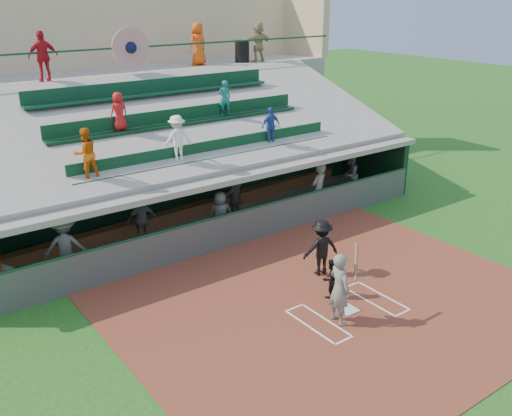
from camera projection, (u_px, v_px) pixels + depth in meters
ground at (348, 311)px, 14.46m from camera, size 100.00×100.00×0.00m
dirt_slab at (334, 303)px, 14.84m from camera, size 11.00×9.00×0.02m
home_plate at (348, 310)px, 14.45m from camera, size 0.43×0.43×0.03m
batters_box_chalk at (348, 310)px, 14.45m from camera, size 2.65×1.85×0.01m
dugout_floor at (208, 227)px, 19.54m from camera, size 16.00×3.50×0.04m
concourse_slab at (121, 126)px, 23.81m from camera, size 20.00×3.00×4.60m
grandstand at (154, 142)px, 21.57m from camera, size 20.40×10.40×7.80m
batter_at_plate at (340, 288)px, 13.63m from camera, size 0.88×0.77×1.95m
catcher at (331, 278)px, 14.91m from camera, size 0.54×0.43×1.08m
home_umpire at (321, 247)px, 16.06m from camera, size 1.18×0.86×1.64m
dugout_bench at (192, 211)px, 20.34m from camera, size 14.25×1.52×0.43m
dugout_player_a at (65, 246)px, 15.86m from camera, size 1.35×1.07×1.82m
dugout_player_b at (142, 220)px, 17.93m from camera, size 1.01×0.59×1.62m
dugout_player_c at (221, 215)px, 18.45m from camera, size 0.89×0.74×1.56m
dugout_player_d at (235, 192)px, 20.01m from camera, size 1.74×1.43×1.87m
dugout_player_e at (318, 190)px, 20.04m from camera, size 0.82×0.64×1.99m
dugout_player_f at (350, 175)px, 22.21m from camera, size 1.00×0.90×1.68m
trash_bin at (242, 51)px, 25.42m from camera, size 0.63×0.63×0.95m
concourse_staff_a at (43, 56)px, 19.78m from camera, size 1.03×0.45×1.74m
concourse_staff_b at (198, 44)px, 24.26m from camera, size 0.97×0.73×1.77m
concourse_staff_c at (258, 42)px, 25.47m from camera, size 1.63×0.56×1.74m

